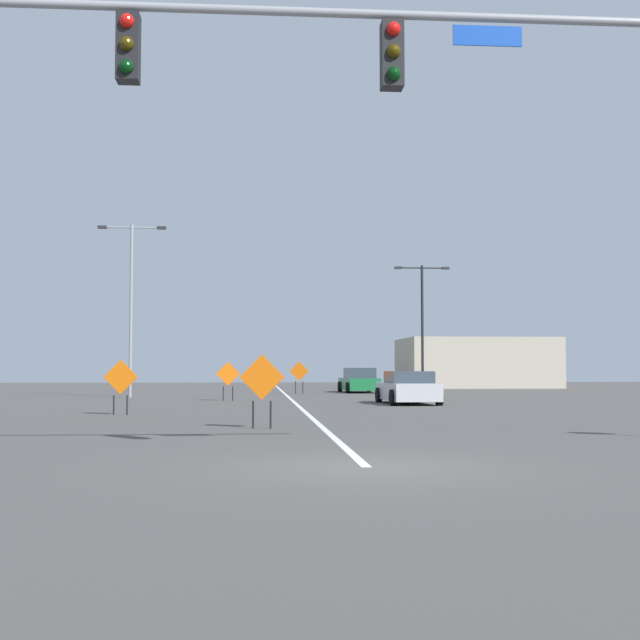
{
  "coord_description": "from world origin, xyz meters",
  "views": [
    {
      "loc": [
        -1.68,
        -12.81,
        1.5
      ],
      "look_at": [
        1.14,
        24.4,
        3.6
      ],
      "focal_mm": 47.7,
      "sensor_mm": 36.0,
      "label": 1
    }
  ],
  "objects_px": {
    "traffic_signal_assembly": "(122,96)",
    "car_silver_mid": "(408,388)",
    "street_lamp_far_left": "(131,296)",
    "street_lamp_near_left": "(422,317)",
    "construction_sign_median_far": "(228,376)",
    "construction_sign_right_shoulder": "(262,382)",
    "construction_sign_right_lane": "(121,380)",
    "car_green_approaching": "(359,381)",
    "construction_sign_left_lane": "(299,373)"
  },
  "relations": [
    {
      "from": "traffic_signal_assembly",
      "to": "car_silver_mid",
      "type": "distance_m",
      "value": 24.15
    },
    {
      "from": "street_lamp_far_left",
      "to": "street_lamp_near_left",
      "type": "distance_m",
      "value": 17.81
    },
    {
      "from": "traffic_signal_assembly",
      "to": "street_lamp_near_left",
      "type": "bearing_deg",
      "value": 72.27
    },
    {
      "from": "car_silver_mid",
      "to": "construction_sign_median_far",
      "type": "bearing_deg",
      "value": 153.0
    },
    {
      "from": "construction_sign_median_far",
      "to": "car_silver_mid",
      "type": "height_order",
      "value": "construction_sign_median_far"
    },
    {
      "from": "construction_sign_right_shoulder",
      "to": "car_silver_mid",
      "type": "xyz_separation_m",
      "value": [
        6.14,
        13.8,
        -0.52
      ]
    },
    {
      "from": "traffic_signal_assembly",
      "to": "construction_sign_right_shoulder",
      "type": "height_order",
      "value": "traffic_signal_assembly"
    },
    {
      "from": "street_lamp_far_left",
      "to": "construction_sign_right_shoulder",
      "type": "bearing_deg",
      "value": -73.84
    },
    {
      "from": "traffic_signal_assembly",
      "to": "construction_sign_right_lane",
      "type": "distance_m",
      "value": 15.48
    },
    {
      "from": "traffic_signal_assembly",
      "to": "street_lamp_far_left",
      "type": "bearing_deg",
      "value": 97.93
    },
    {
      "from": "car_silver_mid",
      "to": "car_green_approaching",
      "type": "bearing_deg",
      "value": 90.16
    },
    {
      "from": "traffic_signal_assembly",
      "to": "street_lamp_near_left",
      "type": "distance_m",
      "value": 39.6
    },
    {
      "from": "construction_sign_right_shoulder",
      "to": "construction_sign_median_far",
      "type": "xyz_separation_m",
      "value": [
        -1.4,
        17.65,
        -0.04
      ]
    },
    {
      "from": "car_green_approaching",
      "to": "construction_sign_median_far",
      "type": "bearing_deg",
      "value": -121.14
    },
    {
      "from": "construction_sign_right_lane",
      "to": "construction_sign_left_lane",
      "type": "relative_size",
      "value": 0.95
    },
    {
      "from": "street_lamp_near_left",
      "to": "construction_sign_right_lane",
      "type": "xyz_separation_m",
      "value": [
        -14.3,
        -23.07,
        -3.46
      ]
    },
    {
      "from": "construction_sign_right_lane",
      "to": "street_lamp_near_left",
      "type": "bearing_deg",
      "value": 58.21
    },
    {
      "from": "car_green_approaching",
      "to": "traffic_signal_assembly",
      "type": "bearing_deg",
      "value": -102.2
    },
    {
      "from": "car_silver_mid",
      "to": "street_lamp_near_left",
      "type": "bearing_deg",
      "value": 76.6
    },
    {
      "from": "traffic_signal_assembly",
      "to": "street_lamp_far_left",
      "type": "relative_size",
      "value": 1.39
    },
    {
      "from": "street_lamp_far_left",
      "to": "construction_sign_median_far",
      "type": "bearing_deg",
      "value": -42.5
    },
    {
      "from": "construction_sign_median_far",
      "to": "car_silver_mid",
      "type": "distance_m",
      "value": 8.48
    },
    {
      "from": "construction_sign_right_shoulder",
      "to": "car_silver_mid",
      "type": "relative_size",
      "value": 0.4
    },
    {
      "from": "construction_sign_right_shoulder",
      "to": "traffic_signal_assembly",
      "type": "bearing_deg",
      "value": -104.81
    },
    {
      "from": "traffic_signal_assembly",
      "to": "construction_sign_left_lane",
      "type": "distance_m",
      "value": 36.23
    },
    {
      "from": "street_lamp_near_left",
      "to": "construction_sign_left_lane",
      "type": "relative_size",
      "value": 4.15
    },
    {
      "from": "street_lamp_near_left",
      "to": "car_silver_mid",
      "type": "relative_size",
      "value": 1.67
    },
    {
      "from": "street_lamp_near_left",
      "to": "construction_sign_right_lane",
      "type": "distance_m",
      "value": 27.36
    },
    {
      "from": "street_lamp_near_left",
      "to": "construction_sign_left_lane",
      "type": "distance_m",
      "value": 8.51
    },
    {
      "from": "traffic_signal_assembly",
      "to": "construction_sign_left_lane",
      "type": "relative_size",
      "value": 6.6
    },
    {
      "from": "traffic_signal_assembly",
      "to": "car_silver_mid",
      "type": "relative_size",
      "value": 2.65
    },
    {
      "from": "construction_sign_right_shoulder",
      "to": "construction_sign_median_far",
      "type": "distance_m",
      "value": 17.7
    },
    {
      "from": "traffic_signal_assembly",
      "to": "car_green_approaching",
      "type": "distance_m",
      "value": 39.57
    },
    {
      "from": "construction_sign_median_far",
      "to": "traffic_signal_assembly",
      "type": "bearing_deg",
      "value": -91.75
    },
    {
      "from": "street_lamp_far_left",
      "to": "construction_sign_right_lane",
      "type": "height_order",
      "value": "street_lamp_far_left"
    },
    {
      "from": "construction_sign_right_shoulder",
      "to": "car_silver_mid",
      "type": "height_order",
      "value": "construction_sign_right_shoulder"
    },
    {
      "from": "street_lamp_near_left",
      "to": "construction_sign_left_lane",
      "type": "height_order",
      "value": "street_lamp_near_left"
    },
    {
      "from": "street_lamp_far_left",
      "to": "construction_sign_median_far",
      "type": "relative_size",
      "value": 4.96
    },
    {
      "from": "construction_sign_median_far",
      "to": "car_silver_mid",
      "type": "bearing_deg",
      "value": -27.0
    },
    {
      "from": "street_lamp_far_left",
      "to": "construction_sign_median_far",
      "type": "xyz_separation_m",
      "value": [
        5.05,
        -4.63,
        -4.02
      ]
    },
    {
      "from": "street_lamp_near_left",
      "to": "construction_sign_right_shoulder",
      "type": "bearing_deg",
      "value": -108.55
    },
    {
      "from": "street_lamp_near_left",
      "to": "car_green_approaching",
      "type": "bearing_deg",
      "value": 169.9
    },
    {
      "from": "construction_sign_right_shoulder",
      "to": "car_green_approaching",
      "type": "xyz_separation_m",
      "value": [
        6.1,
        30.06,
        -0.48
      ]
    },
    {
      "from": "construction_sign_right_shoulder",
      "to": "construction_sign_median_far",
      "type": "bearing_deg",
      "value": 94.55
    },
    {
      "from": "construction_sign_left_lane",
      "to": "car_green_approaching",
      "type": "xyz_separation_m",
      "value": [
        3.78,
        2.7,
        -0.51
      ]
    },
    {
      "from": "street_lamp_far_left",
      "to": "street_lamp_near_left",
      "type": "height_order",
      "value": "street_lamp_far_left"
    },
    {
      "from": "construction_sign_right_lane",
      "to": "car_green_approaching",
      "type": "distance_m",
      "value": 25.97
    },
    {
      "from": "construction_sign_median_far",
      "to": "construction_sign_left_lane",
      "type": "xyz_separation_m",
      "value": [
        3.73,
        9.72,
        0.06
      ]
    },
    {
      "from": "street_lamp_near_left",
      "to": "car_silver_mid",
      "type": "distance_m",
      "value": 16.5
    },
    {
      "from": "street_lamp_near_left",
      "to": "construction_sign_right_shoulder",
      "type": "distance_m",
      "value": 31.19
    }
  ]
}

